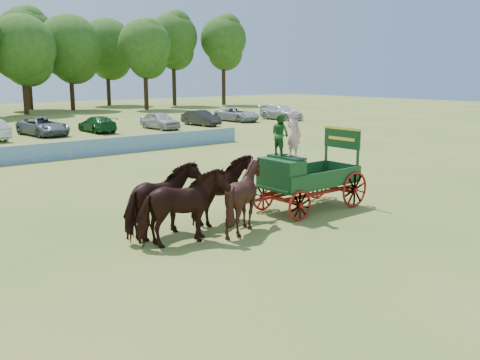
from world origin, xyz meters
The scene contains 8 objects.
ground centered at (0.00, 0.00, 0.00)m, with size 160.00×160.00×0.00m, color olive.
horse_lead_left centered at (-4.72, -0.08, 1.15)m, with size 1.24×2.72×2.30m, color black.
horse_lead_right centered at (-4.72, 1.02, 1.15)m, with size 1.24×2.72×2.30m, color black.
horse_wheel_left centered at (-2.32, -0.08, 1.15)m, with size 1.86×2.09×2.30m, color black.
horse_wheel_right centered at (-2.32, 1.02, 1.15)m, with size 1.24×2.72×2.30m, color black.
farm_dray centered at (0.63, 0.49, 1.64)m, with size 6.00×2.00×3.84m.
sponsor_banner centered at (-1.00, 18.00, 0.53)m, with size 26.00×0.08×1.05m, color #1E65A6.
parked_cars centered at (1.93, 30.08, 0.75)m, with size 56.15×7.54×1.62m.
Camera 1 is at (-13.26, -13.02, 5.11)m, focal length 40.00 mm.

